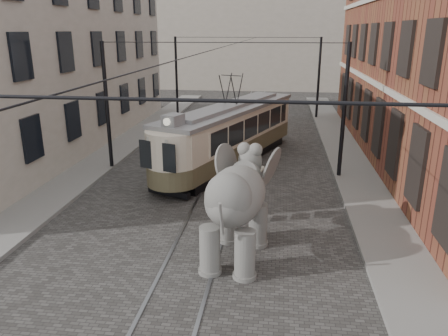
# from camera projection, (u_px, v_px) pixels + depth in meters

# --- Properties ---
(ground) EXTENTS (120.00, 120.00, 0.00)m
(ground) POSITION_uv_depth(u_px,v_px,m) (204.00, 228.00, 14.77)
(ground) COLOR #454340
(tram_rails) EXTENTS (1.54, 80.00, 0.02)m
(tram_rails) POSITION_uv_depth(u_px,v_px,m) (204.00, 228.00, 14.77)
(tram_rails) COLOR slate
(tram_rails) RESTS_ON ground
(sidewalk_right) EXTENTS (2.00, 60.00, 0.15)m
(sidewalk_right) POSITION_uv_depth(u_px,v_px,m) (386.00, 237.00, 14.02)
(sidewalk_right) COLOR slate
(sidewalk_right) RESTS_ON ground
(sidewalk_left) EXTENTS (2.00, 60.00, 0.15)m
(sidewalk_left) POSITION_uv_depth(u_px,v_px,m) (26.00, 216.00, 15.54)
(sidewalk_left) COLOR slate
(sidewalk_left) RESTS_ON ground
(stucco_building) EXTENTS (7.00, 24.00, 10.00)m
(stucco_building) POSITION_uv_depth(u_px,v_px,m) (39.00, 58.00, 24.04)
(stucco_building) COLOR #9E9483
(stucco_building) RESTS_ON ground
(distant_block) EXTENTS (28.00, 10.00, 14.00)m
(distant_block) POSITION_uv_depth(u_px,v_px,m) (262.00, 25.00, 50.43)
(distant_block) COLOR #9E9483
(distant_block) RESTS_ON ground
(catenary) EXTENTS (11.00, 30.20, 6.00)m
(catenary) POSITION_uv_depth(u_px,v_px,m) (218.00, 114.00, 18.61)
(catenary) COLOR black
(catenary) RESTS_ON ground
(tram) EXTENTS (6.12, 11.24, 4.42)m
(tram) POSITION_uv_depth(u_px,v_px,m) (231.00, 120.00, 21.41)
(tram) COLOR beige
(tram) RESTS_ON ground
(elephant) EXTENTS (3.39, 5.34, 3.08)m
(elephant) POSITION_uv_depth(u_px,v_px,m) (236.00, 210.00, 12.42)
(elephant) COLOR slate
(elephant) RESTS_ON ground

